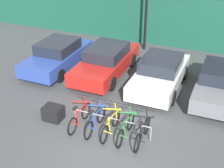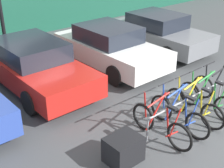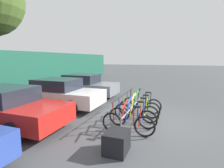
# 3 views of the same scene
# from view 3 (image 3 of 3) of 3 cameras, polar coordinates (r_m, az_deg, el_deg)

# --- Properties ---
(ground_plane) EXTENTS (120.00, 120.00, 0.00)m
(ground_plane) POSITION_cam_3_polar(r_m,az_deg,el_deg) (6.97, 12.52, -11.70)
(ground_plane) COLOR #424447
(bike_rack) EXTENTS (2.91, 0.04, 0.57)m
(bike_rack) POSITION_cam_3_polar(r_m,az_deg,el_deg) (6.68, 6.53, -8.17)
(bike_rack) COLOR gray
(bike_rack) RESTS_ON ground
(bicycle_red) EXTENTS (0.68, 1.71, 1.05)m
(bicycle_red) POSITION_cam_3_polar(r_m,az_deg,el_deg) (5.59, 5.16, -12.53)
(bicycle_red) COLOR black
(bicycle_red) RESTS_ON ground
(bicycle_blue) EXTENTS (0.68, 1.71, 1.05)m
(bicycle_blue) POSITION_cam_3_polar(r_m,az_deg,el_deg) (6.16, 6.67, -10.54)
(bicycle_blue) COLOR black
(bicycle_blue) RESTS_ON ground
(bicycle_yellow) EXTENTS (0.68, 1.71, 1.05)m
(bicycle_yellow) POSITION_cam_3_polar(r_m,az_deg,el_deg) (6.71, 7.83, -8.99)
(bicycle_yellow) COLOR black
(bicycle_yellow) RESTS_ON ground
(bicycle_green) EXTENTS (0.68, 1.71, 1.05)m
(bicycle_green) POSITION_cam_3_polar(r_m,az_deg,el_deg) (7.23, 8.76, -7.73)
(bicycle_green) COLOR black
(bicycle_green) RESTS_ON ground
(bicycle_black) EXTENTS (0.68, 1.71, 1.05)m
(bicycle_black) POSITION_cam_3_polar(r_m,az_deg,el_deg) (7.80, 9.62, -6.56)
(bicycle_black) COLOR black
(bicycle_black) RESTS_ON ground
(car_red) EXTENTS (1.91, 4.58, 1.40)m
(car_red) POSITION_cam_3_polar(r_m,az_deg,el_deg) (7.17, -31.78, -6.43)
(car_red) COLOR red
(car_red) RESTS_ON ground
(car_white) EXTENTS (1.91, 4.21, 1.40)m
(car_white) POSITION_cam_3_polar(r_m,az_deg,el_deg) (8.87, -16.92, -2.91)
(car_white) COLOR silver
(car_white) RESTS_ON ground
(car_grey) EXTENTS (1.91, 4.18, 1.40)m
(car_grey) POSITION_cam_3_polar(r_m,az_deg,el_deg) (11.00, -9.40, -0.54)
(car_grey) COLOR slate
(car_grey) RESTS_ON ground
(cargo_crate) EXTENTS (0.70, 0.56, 0.55)m
(cargo_crate) POSITION_cam_3_polar(r_m,az_deg,el_deg) (4.65, 1.56, -18.37)
(cargo_crate) COLOR black
(cargo_crate) RESTS_ON ground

